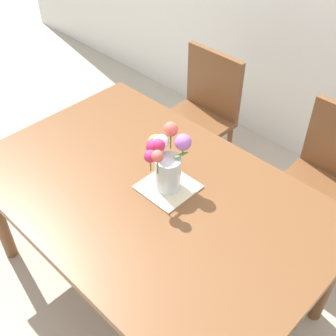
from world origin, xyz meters
TOP-DOWN VIEW (x-y plane):
  - ground_plane at (0.00, 0.00)m, footprint 12.00×12.00m
  - dining_table at (0.00, 0.00)m, footprint 1.66×1.07m
  - chair_left at (-0.45, 0.88)m, footprint 0.42×0.42m
  - chair_right at (0.45, 0.88)m, footprint 0.42×0.42m
  - placemat at (0.04, 0.07)m, footprint 0.24×0.24m
  - flower_vase at (0.02, 0.08)m, footprint 0.21×0.23m

SIDE VIEW (x-z plane):
  - ground_plane at x=0.00m, z-range 0.00..0.00m
  - chair_left at x=-0.45m, z-range 0.07..0.97m
  - chair_right at x=0.45m, z-range 0.07..0.97m
  - dining_table at x=0.00m, z-range 0.28..1.01m
  - placemat at x=0.04m, z-range 0.72..0.73m
  - flower_vase at x=0.02m, z-range 0.74..1.03m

